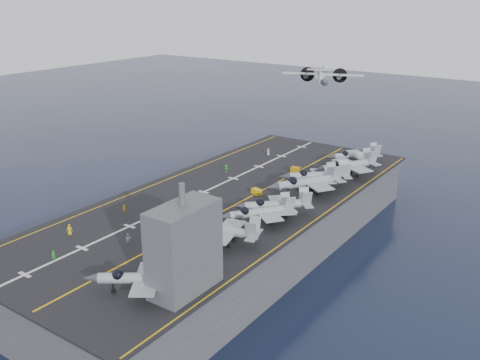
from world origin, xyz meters
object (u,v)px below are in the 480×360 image
Objects in this scene: fighter_jet_0 at (141,277)px; tow_cart_a at (172,234)px; island_superstructure at (184,238)px; transport_plane at (322,79)px.

fighter_jet_0 reaches higher than tow_cart_a.
island_superstructure reaches higher than tow_cart_a.
island_superstructure is 7.32× the size of tow_cart_a.
tow_cart_a is 79.44m from transport_plane.
island_superstructure is at bearing 43.80° from fighter_jet_0.
island_superstructure is 17.61m from tow_cart_a.
island_superstructure is at bearing -74.18° from transport_plane.
tow_cart_a is at bearing 118.51° from fighter_jet_0.
tow_cart_a is at bearing 138.42° from island_superstructure.
fighter_jet_0 is 16.83m from tow_cart_a.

